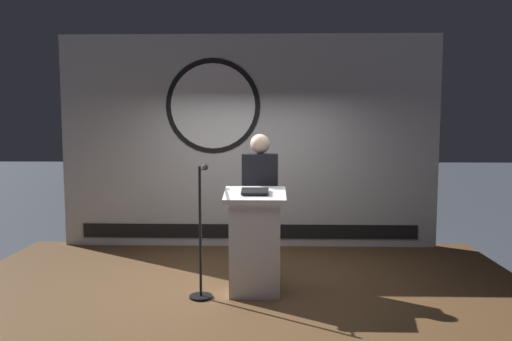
{
  "coord_description": "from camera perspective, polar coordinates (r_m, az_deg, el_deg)",
  "views": [
    {
      "loc": [
        0.29,
        -5.43,
        2.13
      ],
      "look_at": [
        0.14,
        0.18,
        1.56
      ],
      "focal_mm": 35.75,
      "sensor_mm": 36.0,
      "label": 1
    }
  ],
  "objects": [
    {
      "name": "microphone_stand",
      "position": [
        5.35,
        -6.14,
        -8.91
      ],
      "size": [
        0.24,
        0.59,
        1.36
      ],
      "color": "black",
      "rests_on": "stage_platform"
    },
    {
      "name": "ground_plane",
      "position": [
        5.84,
        -1.51,
        -15.64
      ],
      "size": [
        40.0,
        40.0,
        0.0
      ],
      "primitive_type": "plane",
      "color": "#383D47"
    },
    {
      "name": "stage_platform",
      "position": [
        5.78,
        -1.51,
        -14.25
      ],
      "size": [
        6.4,
        4.0,
        0.3
      ],
      "primitive_type": "cube",
      "color": "brown",
      "rests_on": "ground"
    },
    {
      "name": "podium",
      "position": [
        5.37,
        -0.12,
        -8.03
      ],
      "size": [
        0.64,
        0.5,
        1.12
      ],
      "color": "silver",
      "rests_on": "stage_platform"
    },
    {
      "name": "speaker_person",
      "position": [
        5.78,
        0.45,
        -4.0
      ],
      "size": [
        0.4,
        0.26,
        1.66
      ],
      "color": "black",
      "rests_on": "stage_platform"
    },
    {
      "name": "banner_display",
      "position": [
        7.29,
        -0.9,
        3.24
      ],
      "size": [
        5.36,
        0.12,
        3.02
      ],
      "color": "silver",
      "rests_on": "stage_platform"
    }
  ]
}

